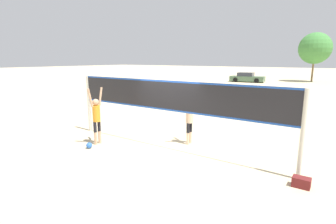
{
  "coord_description": "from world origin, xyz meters",
  "views": [
    {
      "loc": [
        5.23,
        -7.52,
        3.24
      ],
      "look_at": [
        0.0,
        0.0,
        1.37
      ],
      "focal_mm": 28.0,
      "sensor_mm": 36.0,
      "label": 1
    }
  ],
  "objects_px": {
    "gear_bag": "(301,182)",
    "parked_car_near": "(247,78)",
    "player_blocker": "(190,117)",
    "volleyball": "(89,145)",
    "volleyball_net": "(168,100)",
    "player_spiker": "(96,115)",
    "tree_left_cluster": "(315,48)"
  },
  "relations": [
    {
      "from": "player_spiker",
      "to": "player_blocker",
      "type": "height_order",
      "value": "player_spiker"
    },
    {
      "from": "volleyball_net",
      "to": "player_blocker",
      "type": "xyz_separation_m",
      "value": [
        0.35,
        0.94,
        -0.71
      ]
    },
    {
      "from": "player_blocker",
      "to": "gear_bag",
      "type": "distance_m",
      "value": 4.48
    },
    {
      "from": "player_spiker",
      "to": "tree_left_cluster",
      "type": "xyz_separation_m",
      "value": [
        3.2,
        36.36,
        3.53
      ]
    },
    {
      "from": "gear_bag",
      "to": "parked_car_near",
      "type": "xyz_separation_m",
      "value": [
        -11.35,
        29.93,
        0.47
      ]
    },
    {
      "from": "gear_bag",
      "to": "player_blocker",
      "type": "bearing_deg",
      "value": 161.32
    },
    {
      "from": "volleyball_net",
      "to": "gear_bag",
      "type": "relative_size",
      "value": 20.35
    },
    {
      "from": "parked_car_near",
      "to": "tree_left_cluster",
      "type": "distance_m",
      "value": 10.33
    },
    {
      "from": "volleyball",
      "to": "volleyball_net",
      "type": "bearing_deg",
      "value": 34.01
    },
    {
      "from": "volleyball_net",
      "to": "player_spiker",
      "type": "bearing_deg",
      "value": -157.08
    },
    {
      "from": "player_spiker",
      "to": "parked_car_near",
      "type": "xyz_separation_m",
      "value": [
        -4.3,
        30.56,
        -0.55
      ]
    },
    {
      "from": "player_spiker",
      "to": "tree_left_cluster",
      "type": "distance_m",
      "value": 36.68
    },
    {
      "from": "player_blocker",
      "to": "tree_left_cluster",
      "type": "distance_m",
      "value": 34.53
    },
    {
      "from": "gear_bag",
      "to": "tree_left_cluster",
      "type": "bearing_deg",
      "value": 96.15
    },
    {
      "from": "volleyball_net",
      "to": "tree_left_cluster",
      "type": "relative_size",
      "value": 1.28
    },
    {
      "from": "player_blocker",
      "to": "volleyball",
      "type": "xyz_separation_m",
      "value": [
        -2.76,
        -2.57,
        -0.97
      ]
    },
    {
      "from": "gear_bag",
      "to": "parked_car_near",
      "type": "height_order",
      "value": "parked_car_near"
    },
    {
      "from": "volleyball_net",
      "to": "gear_bag",
      "type": "distance_m",
      "value": 4.81
    },
    {
      "from": "volleyball_net",
      "to": "player_spiker",
      "type": "height_order",
      "value": "volleyball_net"
    },
    {
      "from": "gear_bag",
      "to": "parked_car_near",
      "type": "distance_m",
      "value": 32.02
    },
    {
      "from": "player_spiker",
      "to": "gear_bag",
      "type": "distance_m",
      "value": 7.16
    },
    {
      "from": "volleyball_net",
      "to": "player_blocker",
      "type": "relative_size",
      "value": 4.27
    },
    {
      "from": "volleyball_net",
      "to": "gear_bag",
      "type": "height_order",
      "value": "volleyball_net"
    },
    {
      "from": "parked_car_near",
      "to": "tree_left_cluster",
      "type": "xyz_separation_m",
      "value": [
        7.5,
        5.81,
        4.08
      ]
    },
    {
      "from": "player_blocker",
      "to": "gear_bag",
      "type": "xyz_separation_m",
      "value": [
        4.14,
        -1.4,
        -0.95
      ]
    },
    {
      "from": "volleyball",
      "to": "parked_car_near",
      "type": "bearing_deg",
      "value": 98.15
    },
    {
      "from": "player_spiker",
      "to": "volleyball",
      "type": "relative_size",
      "value": 9.94
    },
    {
      "from": "player_blocker",
      "to": "parked_car_near",
      "type": "bearing_deg",
      "value": -165.82
    },
    {
      "from": "volleyball_net",
      "to": "volleyball",
      "type": "distance_m",
      "value": 3.36
    },
    {
      "from": "gear_bag",
      "to": "player_spiker",
      "type": "bearing_deg",
      "value": -174.94
    },
    {
      "from": "volleyball_net",
      "to": "volleyball",
      "type": "relative_size",
      "value": 40.12
    },
    {
      "from": "volleyball",
      "to": "gear_bag",
      "type": "relative_size",
      "value": 0.51
    }
  ]
}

